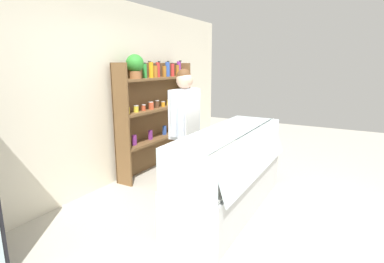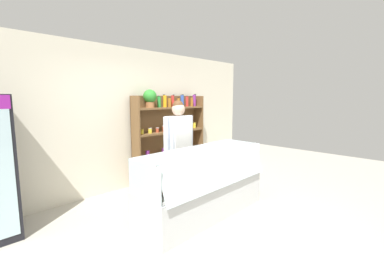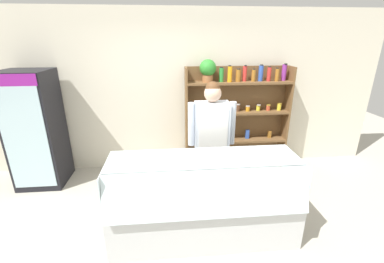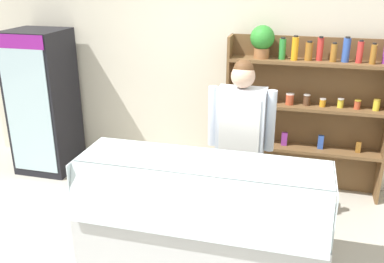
# 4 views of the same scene
# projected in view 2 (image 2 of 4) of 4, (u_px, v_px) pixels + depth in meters

# --- Properties ---
(ground_plane) EXTENTS (12.00, 12.00, 0.00)m
(ground_plane) POSITION_uv_depth(u_px,v_px,m) (204.00, 217.00, 3.82)
(ground_plane) COLOR #B7B2A3
(back_wall) EXTENTS (6.80, 0.10, 2.70)m
(back_wall) POSITION_uv_depth(u_px,v_px,m) (129.00, 119.00, 5.02)
(back_wall) COLOR silver
(back_wall) RESTS_ON ground
(shelving_unit) EXTENTS (1.77, 0.29, 1.92)m
(shelving_unit) POSITION_uv_depth(u_px,v_px,m) (167.00, 129.00, 5.45)
(shelving_unit) COLOR brown
(shelving_unit) RESTS_ON ground
(deli_display_case) EXTENTS (2.12, 0.75, 1.01)m
(deli_display_case) POSITION_uv_depth(u_px,v_px,m) (203.00, 195.00, 3.85)
(deli_display_case) COLOR silver
(deli_display_case) RESTS_ON ground
(shop_clerk) EXTENTS (0.64, 0.25, 1.72)m
(shop_clerk) POSITION_uv_depth(u_px,v_px,m) (179.00, 141.00, 4.42)
(shop_clerk) COLOR #4C4233
(shop_clerk) RESTS_ON ground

